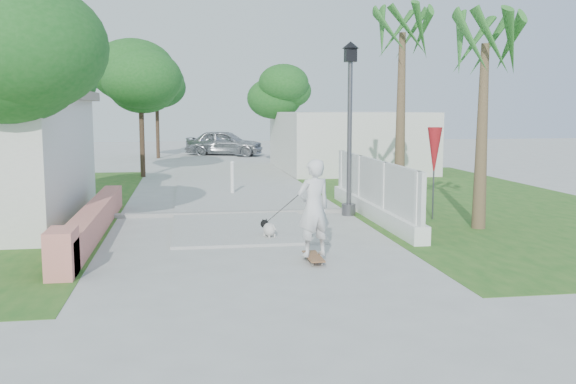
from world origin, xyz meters
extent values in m
plane|color=#B7B7B2|center=(0.00, 0.00, 0.00)|extent=(90.00, 90.00, 0.00)
cube|color=#B7B7B2|center=(0.00, 20.00, 0.03)|extent=(3.20, 36.00, 0.06)
cube|color=#999993|center=(0.00, 6.00, 0.05)|extent=(6.50, 0.25, 0.10)
cube|color=#255B1C|center=(7.00, 8.00, 0.01)|extent=(8.00, 20.00, 0.01)
cube|color=#E18273|center=(-3.30, 4.00, 0.30)|extent=(0.45, 8.00, 0.60)
cube|color=#E18273|center=(-3.30, 0.20, 0.40)|extent=(0.45, 0.80, 0.80)
cube|color=white|center=(3.40, 5.00, 0.20)|extent=(0.35, 7.00, 0.40)
cube|color=white|center=(3.40, 5.00, 0.95)|extent=(0.10, 7.00, 1.10)
cube|color=white|center=(3.40, 1.80, 0.75)|extent=(0.14, 0.14, 1.50)
cube|color=white|center=(3.40, 4.00, 0.75)|extent=(0.14, 0.14, 1.50)
cube|color=white|center=(3.40, 6.20, 0.75)|extent=(0.14, 0.14, 1.50)
cube|color=white|center=(3.40, 8.20, 0.75)|extent=(0.14, 0.14, 1.50)
cube|color=silver|center=(6.00, 18.00, 1.30)|extent=(6.00, 8.00, 2.60)
cylinder|color=#59595E|center=(2.90, 5.50, 0.15)|extent=(0.36, 0.36, 0.30)
cylinder|color=#59595E|center=(2.90, 5.50, 2.00)|extent=(0.12, 0.12, 4.00)
cube|color=black|center=(2.90, 5.50, 4.10)|extent=(0.28, 0.28, 0.35)
cone|color=black|center=(2.90, 5.50, 4.35)|extent=(0.44, 0.44, 0.18)
cylinder|color=white|center=(0.20, 10.00, 0.50)|extent=(0.12, 0.12, 1.00)
sphere|color=white|center=(0.20, 10.00, 1.02)|extent=(0.14, 0.14, 0.14)
cylinder|color=#59595E|center=(4.80, 4.50, 1.00)|extent=(0.04, 0.04, 2.00)
cone|color=red|center=(4.80, 4.50, 1.70)|extent=(0.36, 0.36, 1.20)
cylinder|color=#4C3826|center=(-4.50, 3.00, 1.92)|extent=(0.20, 0.20, 3.85)
ellipsoid|color=#19571A|center=(-4.50, 3.00, 3.58)|extent=(3.60, 3.60, 2.70)
ellipsoid|color=#19571A|center=(-4.30, 2.80, 3.92)|extent=(3.06, 3.06, 2.30)
ellipsoid|color=#19571A|center=(-4.70, 3.20, 4.28)|extent=(2.70, 2.70, 2.02)
cylinder|color=#4C3826|center=(-5.50, 8.50, 1.75)|extent=(0.20, 0.20, 3.50)
ellipsoid|color=#19571A|center=(-5.50, 8.50, 3.25)|extent=(3.20, 3.20, 2.40)
ellipsoid|color=#19571A|center=(-5.30, 8.30, 3.60)|extent=(2.72, 2.72, 2.05)
ellipsoid|color=#19571A|center=(-5.70, 8.70, 3.95)|extent=(2.40, 2.40, 1.79)
cylinder|color=#4C3826|center=(-3.00, 16.00, 1.92)|extent=(0.20, 0.20, 3.85)
ellipsoid|color=#19571A|center=(-3.00, 16.00, 3.58)|extent=(3.40, 3.40, 2.55)
ellipsoid|color=#19571A|center=(-2.80, 15.80, 3.92)|extent=(2.89, 2.89, 2.18)
ellipsoid|color=#19571A|center=(-3.20, 16.20, 4.28)|extent=(2.55, 2.55, 1.90)
cylinder|color=#4C3826|center=(3.20, 20.00, 1.75)|extent=(0.20, 0.20, 3.50)
ellipsoid|color=#19571A|center=(3.20, 20.00, 3.25)|extent=(3.00, 3.00, 2.25)
ellipsoid|color=#19571A|center=(3.40, 19.80, 3.60)|extent=(2.55, 2.55, 1.92)
ellipsoid|color=#19571A|center=(3.00, 20.20, 3.95)|extent=(2.25, 2.25, 1.68)
cylinder|color=#4C3826|center=(-2.80, 26.00, 1.92)|extent=(0.20, 0.20, 3.85)
ellipsoid|color=#19571A|center=(-2.80, 26.00, 3.58)|extent=(3.20, 3.20, 2.40)
ellipsoid|color=#19571A|center=(-2.60, 25.80, 3.92)|extent=(2.72, 2.72, 2.05)
ellipsoid|color=#19571A|center=(-3.00, 26.20, 4.28)|extent=(2.40, 2.40, 1.79)
cone|color=brown|center=(4.60, 6.50, 2.40)|extent=(0.32, 0.32, 4.80)
cone|color=brown|center=(5.40, 3.20, 2.10)|extent=(0.32, 0.32, 4.20)
cube|color=#8F5B39|center=(0.99, 0.61, 0.10)|extent=(0.52, 0.95, 0.02)
imported|color=silver|center=(0.99, 0.61, 0.99)|extent=(0.74, 0.59, 1.76)
cylinder|color=gray|center=(0.91, 0.28, 0.04)|extent=(0.03, 0.07, 0.07)
cylinder|color=gray|center=(1.07, 0.28, 0.04)|extent=(0.03, 0.07, 0.07)
cylinder|color=gray|center=(0.91, 0.94, 0.04)|extent=(0.03, 0.07, 0.07)
cylinder|color=gray|center=(1.07, 0.94, 0.04)|extent=(0.03, 0.07, 0.07)
ellipsoid|color=silver|center=(0.46, 2.75, 0.21)|extent=(0.41, 0.51, 0.28)
sphere|color=black|center=(0.38, 2.95, 0.30)|extent=(0.18, 0.18, 0.18)
sphere|color=silver|center=(0.35, 3.02, 0.28)|extent=(0.08, 0.08, 0.08)
cone|color=black|center=(0.35, 2.93, 0.38)|extent=(0.05, 0.05, 0.06)
cone|color=black|center=(0.42, 2.96, 0.38)|extent=(0.05, 0.05, 0.06)
cylinder|color=silver|center=(0.37, 2.82, 0.06)|extent=(0.04, 0.04, 0.13)
cylinder|color=silver|center=(0.48, 2.87, 0.06)|extent=(0.04, 0.04, 0.13)
cylinder|color=silver|center=(0.44, 2.63, 0.06)|extent=(0.04, 0.04, 0.13)
cylinder|color=silver|center=(0.56, 2.67, 0.06)|extent=(0.04, 0.04, 0.13)
cylinder|color=silver|center=(0.54, 2.55, 0.29)|extent=(0.06, 0.11, 0.11)
imported|color=#ABAEB3|center=(0.98, 27.18, 0.76)|extent=(4.80, 2.98, 1.52)
camera|label=1|loc=(-1.25, -10.53, 2.75)|focal=40.00mm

